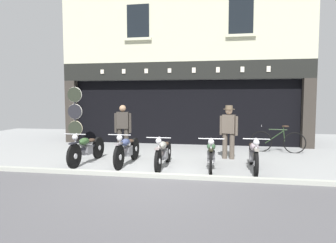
{
  "coord_description": "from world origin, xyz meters",
  "views": [
    {
      "loc": [
        1.51,
        -6.71,
        1.86
      ],
      "look_at": [
        -0.15,
        2.8,
        1.12
      ],
      "focal_mm": 32.06,
      "sensor_mm": 36.0,
      "label": 1
    }
  ],
  "objects_px": {
    "leaning_bicycle": "(278,141)",
    "motorcycle_center": "(163,152)",
    "motorcycle_left": "(87,148)",
    "advert_board_near": "(235,104)",
    "motorcycle_center_left": "(127,149)",
    "salesman_left": "(123,127)",
    "tyre_sign_pole": "(75,112)",
    "shopkeeper_center": "(229,129)",
    "motorcycle_center_right": "(211,154)",
    "motorcycle_right": "(254,154)"
  },
  "relations": [
    {
      "from": "motorcycle_center",
      "to": "motorcycle_center_right",
      "type": "bearing_deg",
      "value": -179.59
    },
    {
      "from": "motorcycle_left",
      "to": "shopkeeper_center",
      "type": "xyz_separation_m",
      "value": [
        4.02,
        1.35,
        0.49
      ]
    },
    {
      "from": "motorcycle_center_left",
      "to": "tyre_sign_pole",
      "type": "height_order",
      "value": "tyre_sign_pole"
    },
    {
      "from": "leaning_bicycle",
      "to": "advert_board_near",
      "type": "bearing_deg",
      "value": 55.37
    },
    {
      "from": "tyre_sign_pole",
      "to": "leaning_bicycle",
      "type": "height_order",
      "value": "tyre_sign_pole"
    },
    {
      "from": "tyre_sign_pole",
      "to": "leaning_bicycle",
      "type": "distance_m",
      "value": 7.46
    },
    {
      "from": "shopkeeper_center",
      "to": "motorcycle_center",
      "type": "bearing_deg",
      "value": 54.99
    },
    {
      "from": "motorcycle_left",
      "to": "motorcycle_center",
      "type": "relative_size",
      "value": 1.03
    },
    {
      "from": "motorcycle_center_right",
      "to": "shopkeeper_center",
      "type": "distance_m",
      "value": 1.67
    },
    {
      "from": "motorcycle_left",
      "to": "motorcycle_right",
      "type": "relative_size",
      "value": 1.01
    },
    {
      "from": "shopkeeper_center",
      "to": "advert_board_near",
      "type": "xyz_separation_m",
      "value": [
        0.29,
        2.77,
        0.74
      ]
    },
    {
      "from": "motorcycle_right",
      "to": "tyre_sign_pole",
      "type": "height_order",
      "value": "tyre_sign_pole"
    },
    {
      "from": "motorcycle_center_right",
      "to": "shopkeeper_center",
      "type": "xyz_separation_m",
      "value": [
        0.48,
        1.51,
        0.5
      ]
    },
    {
      "from": "motorcycle_center",
      "to": "motorcycle_center_left",
      "type": "bearing_deg",
      "value": -9.99
    },
    {
      "from": "motorcycle_left",
      "to": "shopkeeper_center",
      "type": "distance_m",
      "value": 4.27
    },
    {
      "from": "motorcycle_center_right",
      "to": "tyre_sign_pole",
      "type": "height_order",
      "value": "tyre_sign_pole"
    },
    {
      "from": "shopkeeper_center",
      "to": "motorcycle_right",
      "type": "bearing_deg",
      "value": 127.78
    },
    {
      "from": "motorcycle_center",
      "to": "shopkeeper_center",
      "type": "xyz_separation_m",
      "value": [
        1.76,
        1.52,
        0.5
      ]
    },
    {
      "from": "motorcycle_left",
      "to": "motorcycle_center",
      "type": "bearing_deg",
      "value": 179.35
    },
    {
      "from": "motorcycle_center_left",
      "to": "salesman_left",
      "type": "height_order",
      "value": "salesman_left"
    },
    {
      "from": "motorcycle_center_right",
      "to": "motorcycle_center",
      "type": "bearing_deg",
      "value": -1.12
    },
    {
      "from": "shopkeeper_center",
      "to": "tyre_sign_pole",
      "type": "distance_m",
      "value": 5.82
    },
    {
      "from": "leaning_bicycle",
      "to": "motorcycle_center_left",
      "type": "bearing_deg",
      "value": 129.88
    },
    {
      "from": "salesman_left",
      "to": "advert_board_near",
      "type": "bearing_deg",
      "value": -150.86
    },
    {
      "from": "leaning_bicycle",
      "to": "motorcycle_center",
      "type": "bearing_deg",
      "value": 139.0
    },
    {
      "from": "salesman_left",
      "to": "advert_board_near",
      "type": "relative_size",
      "value": 1.55
    },
    {
      "from": "tyre_sign_pole",
      "to": "advert_board_near",
      "type": "xyz_separation_m",
      "value": [
        5.97,
        1.56,
        0.31
      ]
    },
    {
      "from": "motorcycle_left",
      "to": "advert_board_near",
      "type": "distance_m",
      "value": 6.09
    },
    {
      "from": "motorcycle_center_right",
      "to": "advert_board_near",
      "type": "distance_m",
      "value": 4.53
    },
    {
      "from": "leaning_bicycle",
      "to": "motorcycle_left",
      "type": "bearing_deg",
      "value": 124.49
    },
    {
      "from": "motorcycle_left",
      "to": "motorcycle_center_right",
      "type": "relative_size",
      "value": 1.05
    },
    {
      "from": "motorcycle_center",
      "to": "motorcycle_right",
      "type": "xyz_separation_m",
      "value": [
        2.36,
        0.13,
        0.0
      ]
    },
    {
      "from": "motorcycle_center_left",
      "to": "leaning_bicycle",
      "type": "height_order",
      "value": "leaning_bicycle"
    },
    {
      "from": "motorcycle_center_left",
      "to": "advert_board_near",
      "type": "distance_m",
      "value": 5.29
    },
    {
      "from": "motorcycle_center",
      "to": "shopkeeper_center",
      "type": "height_order",
      "value": "shopkeeper_center"
    },
    {
      "from": "motorcycle_center_left",
      "to": "motorcycle_center_right",
      "type": "height_order",
      "value": "motorcycle_center_left"
    },
    {
      "from": "motorcycle_center",
      "to": "salesman_left",
      "type": "bearing_deg",
      "value": -42.99
    },
    {
      "from": "salesman_left",
      "to": "advert_board_near",
      "type": "distance_m",
      "value": 4.66
    },
    {
      "from": "motorcycle_center",
      "to": "motorcycle_right",
      "type": "relative_size",
      "value": 0.98
    },
    {
      "from": "motorcycle_center_left",
      "to": "advert_board_near",
      "type": "bearing_deg",
      "value": -125.64
    },
    {
      "from": "motorcycle_right",
      "to": "shopkeeper_center",
      "type": "distance_m",
      "value": 1.59
    },
    {
      "from": "motorcycle_center_right",
      "to": "advert_board_near",
      "type": "bearing_deg",
      "value": -101.47
    },
    {
      "from": "motorcycle_right",
      "to": "motorcycle_left",
      "type": "bearing_deg",
      "value": 0.73
    },
    {
      "from": "motorcycle_center_right",
      "to": "motorcycle_right",
      "type": "xyz_separation_m",
      "value": [
        1.09,
        0.13,
        0.0
      ]
    },
    {
      "from": "motorcycle_center",
      "to": "motorcycle_right",
      "type": "distance_m",
      "value": 2.37
    },
    {
      "from": "motorcycle_center",
      "to": "advert_board_near",
      "type": "height_order",
      "value": "advert_board_near"
    },
    {
      "from": "motorcycle_center",
      "to": "salesman_left",
      "type": "distance_m",
      "value": 2.31
    },
    {
      "from": "motorcycle_left",
      "to": "tyre_sign_pole",
      "type": "xyz_separation_m",
      "value": [
        -1.65,
        2.56,
        0.91
      ]
    },
    {
      "from": "motorcycle_center",
      "to": "advert_board_near",
      "type": "xyz_separation_m",
      "value": [
        2.05,
        4.29,
        1.24
      ]
    },
    {
      "from": "motorcycle_center_right",
      "to": "shopkeeper_center",
      "type": "height_order",
      "value": "shopkeeper_center"
    }
  ]
}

